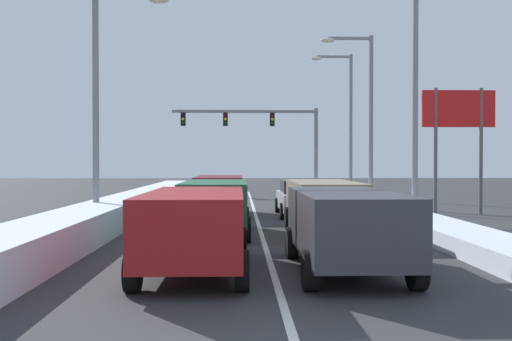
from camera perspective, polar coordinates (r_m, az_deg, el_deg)
ground_plane at (r=19.55m, az=0.36°, el=-5.84°), size 120.00×120.00×0.00m
lane_stripe_between_right_lane_and_center_lane at (r=23.12m, az=0.04°, el=-4.79°), size 0.14×39.47×0.01m
snow_bank_right_shoulder at (r=23.85m, az=12.90°, el=-4.06°), size 1.73×39.47×0.49m
snow_bank_left_shoulder at (r=23.52m, az=-13.00°, el=-3.65°), size 1.76×39.47×0.88m
suv_charcoal_right_lane_nearest at (r=11.84m, az=9.06°, el=-5.29°), size 2.16×4.90×1.67m
suv_tan_right_lane_second at (r=17.78m, az=6.87°, el=-3.22°), size 2.16×4.90×1.67m
sedan_silver_right_lane_third at (r=23.98m, az=4.58°, el=-2.76°), size 2.00×4.50×1.51m
suv_red_center_lane_nearest at (r=11.67m, az=-6.18°, el=-5.37°), size 2.16×4.90×1.67m
suv_green_center_lane_second at (r=17.65m, az=-4.16°, el=-3.25°), size 2.16×4.90×1.67m
suv_maroon_center_lane_third at (r=24.02m, az=-3.72°, el=-2.16°), size 2.16×4.90×1.67m
traffic_light_gantry at (r=41.04m, az=0.92°, el=4.28°), size 10.60×0.47×6.20m
street_lamp_right_near at (r=22.35m, az=14.99°, el=8.80°), size 2.66×0.36×9.10m
street_lamp_right_mid at (r=29.22m, az=10.89°, el=6.50°), size 2.66×0.36×8.68m
street_lamp_right_far at (r=36.32m, az=9.05°, el=5.74°), size 2.66×0.36×9.09m
street_lamp_left_mid at (r=20.50m, az=-14.93°, el=8.17°), size 2.66×0.36×8.19m
roadside_sign_right at (r=26.09m, az=19.79°, el=4.63°), size 3.20×0.16×5.50m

